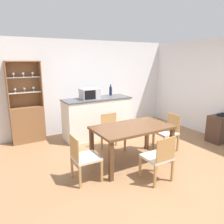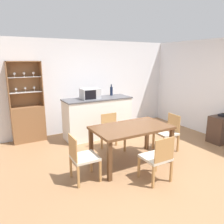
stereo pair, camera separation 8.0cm
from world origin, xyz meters
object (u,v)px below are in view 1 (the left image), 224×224
dining_table (132,131)px  wine_bottle (111,91)px  microwave (90,94)px  side_cabinet (219,129)px  dining_chair_side_right_far (167,132)px  dining_chair_head_near (158,157)px  dining_chair_head_far (112,132)px  dining_chair_side_left_near (84,157)px  telephone (222,114)px  display_cabinet (27,118)px

dining_table → wine_bottle: wine_bottle is taller
microwave → side_cabinet: 3.36m
dining_chair_side_right_far → microwave: size_ratio=1.77×
dining_chair_head_near → dining_chair_side_right_far: 1.41m
dining_table → microwave: bearing=93.8°
dining_chair_head_far → microwave: microwave is taller
dining_chair_side_right_far → side_cabinet: 1.49m
wine_bottle → side_cabinet: bearing=-47.5°
dining_chair_head_near → dining_chair_side_left_near: same height
dining_chair_side_right_far → telephone: (1.53, -0.30, 0.28)m
dining_table → dining_chair_head_far: dining_chair_head_far is taller
dining_chair_side_left_near → dining_chair_side_right_far: bearing=98.0°
dining_chair_head_near → wine_bottle: size_ratio=2.67×
dining_chair_side_right_far → wine_bottle: 2.00m
dining_chair_side_right_far → microwave: microwave is taller
display_cabinet → microwave: bearing=-21.6°
display_cabinet → dining_chair_head_near: size_ratio=2.43×
wine_bottle → dining_chair_side_right_far: bearing=-75.7°
dining_chair_head_far → wine_bottle: size_ratio=2.67×
dining_chair_side_left_near → dining_chair_head_far: bearing=130.8°
dining_table → dining_chair_head_far: (0.00, 0.77, -0.25)m
dining_table → side_cabinet: 2.58m
dining_table → dining_chair_head_near: size_ratio=1.85×
side_cabinet → dining_chair_head_near: bearing=-166.7°
dining_chair_head_far → microwave: 1.21m
wine_bottle → side_cabinet: (1.92, -2.10, -0.84)m
display_cabinet → dining_chair_side_left_near: display_cabinet is taller
dining_chair_side_left_near → side_cabinet: size_ratio=1.23×
dining_table → microwave: 1.78m
dining_chair_side_left_near → dining_chair_side_right_far: 2.19m
dining_chair_head_far → side_cabinet: dining_chair_head_far is taller
wine_bottle → dining_chair_side_left_near: bearing=-129.8°
dining_chair_side_left_near → dining_table: bearing=98.0°
dining_chair_head_far → microwave: (-0.11, 0.93, 0.76)m
dining_chair_head_near → telephone: dining_chair_head_near is taller
dining_chair_head_near → dining_chair_side_left_near: (-1.09, 0.64, 0.00)m
wine_bottle → side_cabinet: wine_bottle is taller
display_cabinet → dining_chair_head_near: (1.57, -3.05, -0.18)m
dining_chair_head_near → wine_bottle: bearing=76.7°
dining_chair_side_left_near → microwave: 2.21m
dining_chair_head_near → telephone: bearing=12.7°
dining_chair_head_far → microwave: size_ratio=1.77×
display_cabinet → dining_chair_side_left_near: 2.47m
dining_chair_head_far → side_cabinet: bearing=160.7°
display_cabinet → dining_table: 2.77m
side_cabinet → dining_chair_side_left_near: bearing=179.5°
telephone → dining_chair_head_near: bearing=-167.1°
dining_table → telephone: 2.63m
dining_table → dining_chair_side_left_near: bearing=-173.1°
display_cabinet → wine_bottle: bearing=-9.1°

